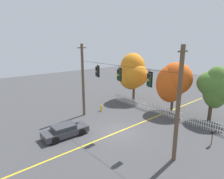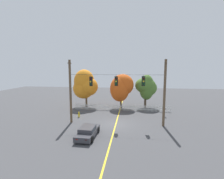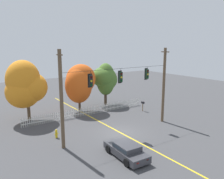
{
  "view_description": "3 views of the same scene",
  "coord_description": "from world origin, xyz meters",
  "px_view_note": "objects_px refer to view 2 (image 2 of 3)",
  "views": [
    {
      "loc": [
        12.59,
        -11.8,
        8.48
      ],
      "look_at": [
        -0.63,
        -0.28,
        4.2
      ],
      "focal_mm": 30.81,
      "sensor_mm": 36.0,
      "label": 1
    },
    {
      "loc": [
        1.97,
        -20.89,
        7.35
      ],
      "look_at": [
        -0.5,
        -0.06,
        4.59
      ],
      "focal_mm": 26.55,
      "sensor_mm": 36.0,
      "label": 2
    },
    {
      "loc": [
        -12.91,
        -17.35,
        8.76
      ],
      "look_at": [
        -1.04,
        -0.07,
        4.56
      ],
      "focal_mm": 36.4,
      "sensor_mm": 36.0,
      "label": 3
    }
  ],
  "objects_px": {
    "autumn_maple_near_fence": "(85,85)",
    "roadside_mailbox": "(164,109)",
    "parked_car": "(88,131)",
    "traffic_signal_northbound_primary": "(91,81)",
    "autumn_maple_mid": "(121,87)",
    "traffic_signal_northbound_secondary": "(143,81)",
    "fire_hydrant": "(79,115)",
    "traffic_signal_westbound_side": "(116,81)",
    "autumn_oak_far_east": "(146,87)"
  },
  "relations": [
    {
      "from": "roadside_mailbox",
      "to": "autumn_maple_near_fence",
      "type": "bearing_deg",
      "value": 160.82
    },
    {
      "from": "traffic_signal_northbound_primary",
      "to": "autumn_maple_near_fence",
      "type": "height_order",
      "value": "autumn_maple_near_fence"
    },
    {
      "from": "traffic_signal_northbound_secondary",
      "to": "autumn_maple_near_fence",
      "type": "distance_m",
      "value": 13.7
    },
    {
      "from": "autumn_maple_mid",
      "to": "fire_hydrant",
      "type": "height_order",
      "value": "autumn_maple_mid"
    },
    {
      "from": "autumn_oak_far_east",
      "to": "roadside_mailbox",
      "type": "relative_size",
      "value": 4.58
    },
    {
      "from": "parked_car",
      "to": "fire_hydrant",
      "type": "relative_size",
      "value": 5.09
    },
    {
      "from": "autumn_oak_far_east",
      "to": "roadside_mailbox",
      "type": "height_order",
      "value": "autumn_oak_far_east"
    },
    {
      "from": "traffic_signal_northbound_primary",
      "to": "parked_car",
      "type": "relative_size",
      "value": 0.36
    },
    {
      "from": "traffic_signal_northbound_secondary",
      "to": "autumn_maple_near_fence",
      "type": "bearing_deg",
      "value": 137.99
    },
    {
      "from": "autumn_maple_near_fence",
      "to": "roadside_mailbox",
      "type": "distance_m",
      "value": 14.76
    },
    {
      "from": "fire_hydrant",
      "to": "roadside_mailbox",
      "type": "distance_m",
      "value": 12.93
    },
    {
      "from": "parked_car",
      "to": "autumn_maple_near_fence",
      "type": "bearing_deg",
      "value": 106.74
    },
    {
      "from": "autumn_oak_far_east",
      "to": "parked_car",
      "type": "relative_size",
      "value": 1.44
    },
    {
      "from": "autumn_maple_near_fence",
      "to": "fire_hydrant",
      "type": "relative_size",
      "value": 8.47
    },
    {
      "from": "autumn_oak_far_east",
      "to": "traffic_signal_northbound_primary",
      "type": "bearing_deg",
      "value": -128.53
    },
    {
      "from": "parked_car",
      "to": "roadside_mailbox",
      "type": "distance_m",
      "value": 12.97
    },
    {
      "from": "autumn_maple_near_fence",
      "to": "autumn_oak_far_east",
      "type": "relative_size",
      "value": 1.16
    },
    {
      "from": "traffic_signal_northbound_primary",
      "to": "autumn_maple_mid",
      "type": "bearing_deg",
      "value": 69.67
    },
    {
      "from": "fire_hydrant",
      "to": "autumn_maple_mid",
      "type": "bearing_deg",
      "value": 48.68
    },
    {
      "from": "traffic_signal_westbound_side",
      "to": "autumn_maple_near_fence",
      "type": "distance_m",
      "value": 11.41
    },
    {
      "from": "autumn_maple_near_fence",
      "to": "fire_hydrant",
      "type": "height_order",
      "value": "autumn_maple_near_fence"
    },
    {
      "from": "parked_car",
      "to": "roadside_mailbox",
      "type": "relative_size",
      "value": 3.18
    },
    {
      "from": "traffic_signal_northbound_primary",
      "to": "roadside_mailbox",
      "type": "bearing_deg",
      "value": 23.04
    },
    {
      "from": "traffic_signal_northbound_primary",
      "to": "roadside_mailbox",
      "type": "height_order",
      "value": "traffic_signal_northbound_primary"
    },
    {
      "from": "traffic_signal_northbound_primary",
      "to": "parked_car",
      "type": "bearing_deg",
      "value": -81.36
    },
    {
      "from": "traffic_signal_westbound_side",
      "to": "parked_car",
      "type": "bearing_deg",
      "value": -121.23
    },
    {
      "from": "traffic_signal_northbound_primary",
      "to": "autumn_maple_mid",
      "type": "distance_m",
      "value": 9.78
    },
    {
      "from": "fire_hydrant",
      "to": "traffic_signal_westbound_side",
      "type": "bearing_deg",
      "value": -22.33
    },
    {
      "from": "autumn_maple_near_fence",
      "to": "autumn_oak_far_east",
      "type": "bearing_deg",
      "value": 4.72
    },
    {
      "from": "traffic_signal_northbound_primary",
      "to": "roadside_mailbox",
      "type": "relative_size",
      "value": 1.13
    },
    {
      "from": "autumn_oak_far_east",
      "to": "parked_car",
      "type": "bearing_deg",
      "value": -117.01
    },
    {
      "from": "traffic_signal_northbound_primary",
      "to": "fire_hydrant",
      "type": "relative_size",
      "value": 1.81
    },
    {
      "from": "roadside_mailbox",
      "to": "autumn_oak_far_east",
      "type": "bearing_deg",
      "value": 111.64
    },
    {
      "from": "autumn_maple_mid",
      "to": "roadside_mailbox",
      "type": "distance_m",
      "value": 8.8
    },
    {
      "from": "traffic_signal_northbound_primary",
      "to": "traffic_signal_westbound_side",
      "type": "xyz_separation_m",
      "value": [
        3.3,
        -0.0,
        0.06
      ]
    },
    {
      "from": "roadside_mailbox",
      "to": "fire_hydrant",
      "type": "bearing_deg",
      "value": -171.17
    },
    {
      "from": "traffic_signal_northbound_secondary",
      "to": "autumn_oak_far_east",
      "type": "distance_m",
      "value": 10.3
    },
    {
      "from": "traffic_signal_northbound_secondary",
      "to": "roadside_mailbox",
      "type": "distance_m",
      "value": 7.27
    },
    {
      "from": "traffic_signal_northbound_secondary",
      "to": "autumn_maple_mid",
      "type": "relative_size",
      "value": 0.23
    },
    {
      "from": "traffic_signal_northbound_secondary",
      "to": "fire_hydrant",
      "type": "bearing_deg",
      "value": 165.52
    },
    {
      "from": "traffic_signal_northbound_secondary",
      "to": "autumn_maple_mid",
      "type": "distance_m",
      "value": 9.81
    },
    {
      "from": "parked_car",
      "to": "traffic_signal_westbound_side",
      "type": "bearing_deg",
      "value": 58.77
    },
    {
      "from": "traffic_signal_westbound_side",
      "to": "traffic_signal_northbound_secondary",
      "type": "relative_size",
      "value": 1.03
    },
    {
      "from": "autumn_oak_far_east",
      "to": "parked_car",
      "type": "distance_m",
      "value": 16.48
    },
    {
      "from": "traffic_signal_northbound_secondary",
      "to": "roadside_mailbox",
      "type": "relative_size",
      "value": 1.05
    },
    {
      "from": "autumn_maple_near_fence",
      "to": "autumn_maple_mid",
      "type": "xyz_separation_m",
      "value": [
        6.73,
        -0.08,
        -0.22
      ]
    },
    {
      "from": "autumn_maple_mid",
      "to": "parked_car",
      "type": "xyz_separation_m",
      "value": [
        -2.69,
        -13.38,
        -3.27
      ]
    },
    {
      "from": "traffic_signal_northbound_secondary",
      "to": "fire_hydrant",
      "type": "xyz_separation_m",
      "value": [
        -9.22,
        2.38,
        -5.29
      ]
    },
    {
      "from": "traffic_signal_northbound_primary",
      "to": "traffic_signal_westbound_side",
      "type": "distance_m",
      "value": 3.3
    },
    {
      "from": "traffic_signal_northbound_secondary",
      "to": "fire_hydrant",
      "type": "distance_m",
      "value": 10.9
    }
  ]
}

